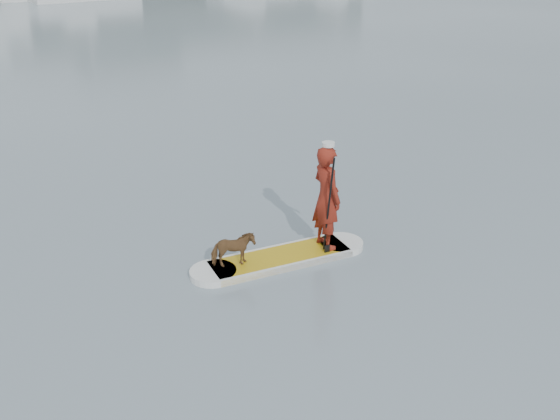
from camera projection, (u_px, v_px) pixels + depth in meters
ground at (196, 295)px, 10.04m from camera, size 140.00×140.00×0.00m
paddleboard at (280, 258)px, 11.02m from camera, size 3.28×1.14×0.12m
paddler at (327, 197)px, 10.95m from camera, size 0.50×0.72×1.90m
white_cap at (328, 144)px, 10.54m from camera, size 0.22×0.22×0.07m
dog at (233, 250)px, 10.53m from camera, size 0.80×0.53×0.62m
paddle at (328, 218)px, 10.82m from camera, size 0.10×0.30×2.00m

